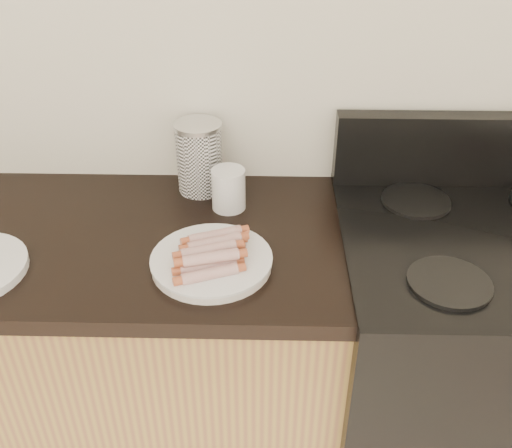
{
  "coord_description": "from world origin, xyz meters",
  "views": [
    {
      "loc": [
        0.22,
        0.55,
        1.69
      ],
      "look_at": [
        0.19,
        1.62,
        0.98
      ],
      "focal_mm": 40.0,
      "sensor_mm": 36.0,
      "label": 1
    }
  ],
  "objects_px": {
    "stove": "(464,372)",
    "mug": "(228,189)",
    "main_plate": "(212,262)",
    "canister": "(200,157)"
  },
  "relations": [
    {
      "from": "main_plate",
      "to": "mug",
      "type": "distance_m",
      "value": 0.26
    },
    {
      "from": "mug",
      "to": "main_plate",
      "type": "bearing_deg",
      "value": -95.2
    },
    {
      "from": "main_plate",
      "to": "canister",
      "type": "xyz_separation_m",
      "value": [
        -0.06,
        0.35,
        0.09
      ]
    },
    {
      "from": "stove",
      "to": "mug",
      "type": "bearing_deg",
      "value": 167.2
    },
    {
      "from": "stove",
      "to": "canister",
      "type": "relative_size",
      "value": 4.64
    },
    {
      "from": "main_plate",
      "to": "mug",
      "type": "relative_size",
      "value": 2.47
    },
    {
      "from": "main_plate",
      "to": "canister",
      "type": "distance_m",
      "value": 0.36
    },
    {
      "from": "canister",
      "to": "stove",
      "type": "bearing_deg",
      "value": -18.17
    },
    {
      "from": "stove",
      "to": "canister",
      "type": "bearing_deg",
      "value": 161.83
    },
    {
      "from": "main_plate",
      "to": "mug",
      "type": "bearing_deg",
      "value": 84.8
    }
  ]
}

